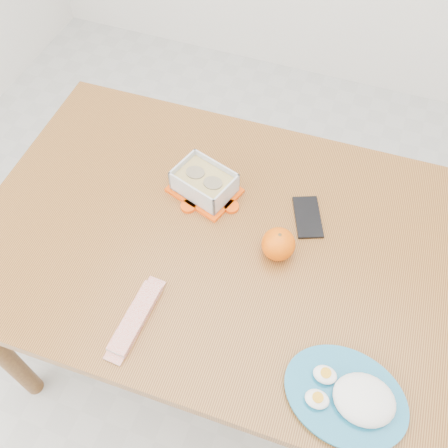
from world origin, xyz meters
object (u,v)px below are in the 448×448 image
(orange_fruit, at_px, (278,244))
(smartphone, at_px, (308,217))
(dining_table, at_px, (224,254))
(rice_plate, at_px, (352,397))
(food_container, at_px, (204,183))

(orange_fruit, xyz_separation_m, smartphone, (0.05, 0.14, -0.04))
(smartphone, bearing_deg, orange_fruit, -130.90)
(dining_table, bearing_deg, rice_plate, -38.70)
(dining_table, xyz_separation_m, rice_plate, (0.40, -0.31, 0.11))
(orange_fruit, bearing_deg, smartphone, 71.48)
(orange_fruit, xyz_separation_m, rice_plate, (0.26, -0.31, -0.02))
(orange_fruit, distance_m, smartphone, 0.15)
(dining_table, height_order, rice_plate, rice_plate)
(food_container, relative_size, orange_fruit, 2.47)
(food_container, height_order, orange_fruit, orange_fruit)
(rice_plate, bearing_deg, dining_table, 151.78)
(rice_plate, distance_m, smartphone, 0.49)
(rice_plate, relative_size, smartphone, 2.24)
(orange_fruit, relative_size, smartphone, 0.63)
(smartphone, bearing_deg, rice_plate, -86.99)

